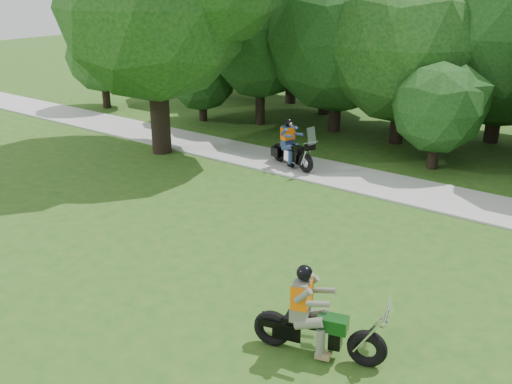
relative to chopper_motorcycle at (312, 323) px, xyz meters
The scene contains 4 objects.
ground 0.68m from the chopper_motorcycle, 68.07° to the left, with size 100.00×100.00×0.00m, color #255217.
walkway 8.31m from the chopper_motorcycle, 89.21° to the left, with size 60.00×2.20×0.06m, color #ABABA5.
chopper_motorcycle is the anchor object (origin of this frame).
touring_motorcycle 9.91m from the chopper_motorcycle, 125.50° to the left, with size 2.00×1.09×1.57m.
Camera 1 is at (3.90, -7.26, 5.96)m, focal length 40.00 mm.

